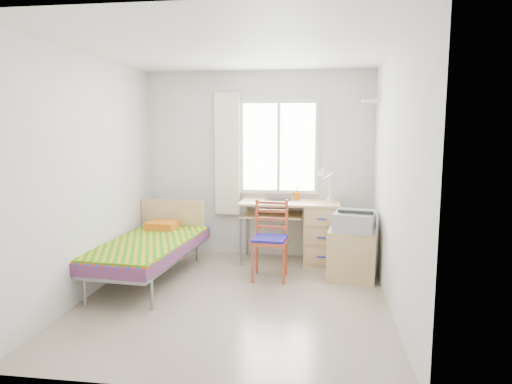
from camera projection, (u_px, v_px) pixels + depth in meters
floor at (236, 298)px, 4.90m from camera, size 3.50×3.50×0.00m
ceiling at (234, 49)px, 4.54m from camera, size 3.50×3.50×0.00m
wall_back at (258, 165)px, 6.43m from camera, size 3.20×0.00×3.20m
wall_left at (90, 176)px, 4.94m from camera, size 0.00×3.50×3.50m
wall_right at (394, 181)px, 4.50m from camera, size 0.00×3.50×3.50m
window at (279, 147)px, 6.33m from camera, size 1.10×0.04×1.30m
curtain at (227, 154)px, 6.40m from camera, size 0.35×0.05×1.70m
floating_shelf at (370, 101)px, 5.77m from camera, size 0.20×0.32×0.03m
bed at (150, 246)px, 5.49m from camera, size 1.06×2.00×0.83m
desk at (316, 230)px, 6.15m from camera, size 1.33×0.61×0.83m
chair at (271, 235)px, 5.53m from camera, size 0.44×0.44×0.95m
cabinet at (351, 254)px, 5.50m from camera, size 0.60×0.54×0.61m
printer at (355, 220)px, 5.45m from camera, size 0.56×0.61×0.23m
laptop at (278, 199)px, 6.22m from camera, size 0.37×0.24×0.03m
pen_cup at (297, 196)px, 6.27m from camera, size 0.11×0.11×0.11m
task_lamp at (325, 181)px, 6.00m from camera, size 0.24×0.34×0.47m
book at (276, 219)px, 6.20m from camera, size 0.25×0.28×0.02m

